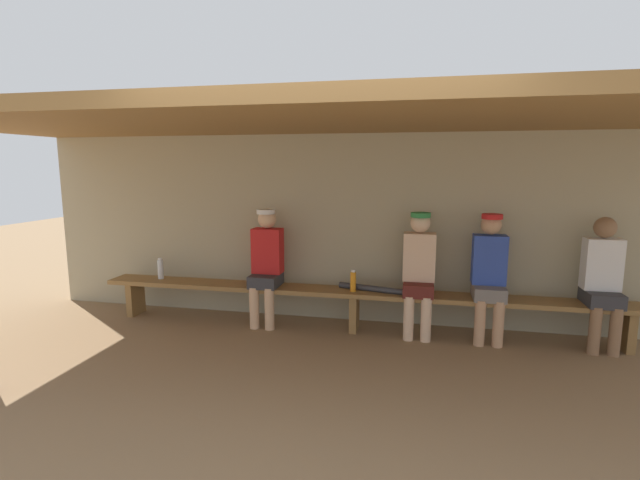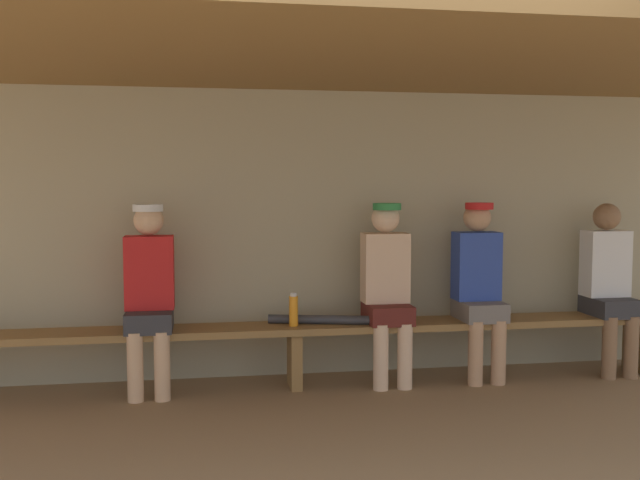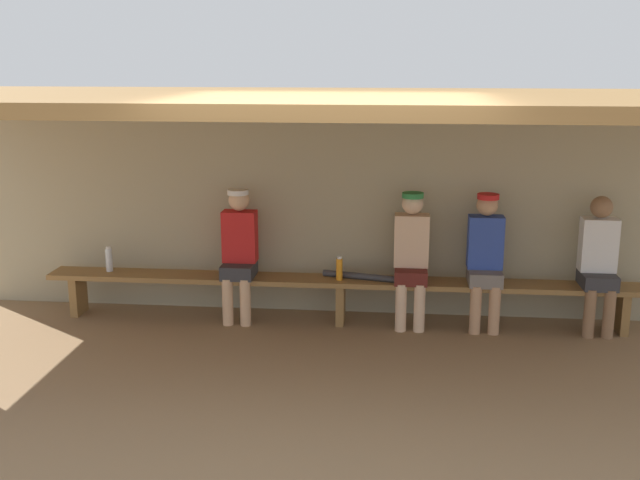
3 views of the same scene
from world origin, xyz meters
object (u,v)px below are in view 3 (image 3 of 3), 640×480
(player_shirtless_tan, at_px, (239,248))
(player_middle, at_px, (485,255))
(player_leftmost, at_px, (599,259))
(water_bottle_orange, at_px, (109,260))
(baseball_bat, at_px, (360,276))
(player_with_sunglasses, at_px, (411,253))
(bench, at_px, (341,286))
(water_bottle_clear, at_px, (339,269))

(player_shirtless_tan, height_order, player_middle, same)
(player_shirtless_tan, bearing_deg, player_middle, 0.00)
(player_shirtless_tan, relative_size, player_leftmost, 1.01)
(water_bottle_orange, xyz_separation_m, baseball_bat, (2.60, -0.04, -0.09))
(player_leftmost, relative_size, baseball_bat, 1.74)
(player_shirtless_tan, distance_m, player_middle, 2.44)
(player_with_sunglasses, height_order, water_bottle_orange, player_with_sunglasses)
(player_middle, distance_m, baseball_bat, 1.25)
(player_shirtless_tan, xyz_separation_m, player_middle, (2.44, 0.00, 0.00))
(player_shirtless_tan, bearing_deg, player_leftmost, -0.01)
(player_shirtless_tan, bearing_deg, bench, -0.20)
(bench, height_order, water_bottle_orange, water_bottle_orange)
(bench, relative_size, baseball_bat, 7.83)
(bench, xyz_separation_m, player_with_sunglasses, (0.69, 0.00, 0.36))
(player_with_sunglasses, height_order, baseball_bat, player_with_sunglasses)
(water_bottle_clear, xyz_separation_m, baseball_bat, (0.20, 0.04, -0.08))
(player_with_sunglasses, distance_m, water_bottle_clear, 0.73)
(player_leftmost, bearing_deg, water_bottle_orange, 179.57)
(player_with_sunglasses, bearing_deg, player_shirtless_tan, 180.00)
(player_middle, bearing_deg, player_with_sunglasses, 180.00)
(water_bottle_orange, bearing_deg, player_shirtless_tan, -1.52)
(bench, xyz_separation_m, player_middle, (1.41, 0.00, 0.36))
(water_bottle_clear, bearing_deg, player_shirtless_tan, 177.63)
(bench, distance_m, player_middle, 1.46)
(bench, relative_size, player_leftmost, 4.49)
(player_with_sunglasses, relative_size, water_bottle_orange, 5.16)
(player_shirtless_tan, xyz_separation_m, water_bottle_orange, (-1.38, 0.04, -0.16))
(water_bottle_clear, relative_size, water_bottle_orange, 0.93)
(player_middle, distance_m, water_bottle_orange, 3.83)
(bench, xyz_separation_m, water_bottle_clear, (-0.01, -0.04, 0.19))
(water_bottle_orange, bearing_deg, baseball_bat, -0.88)
(bench, bearing_deg, player_with_sunglasses, 0.29)
(player_with_sunglasses, relative_size, player_leftmost, 1.01)
(water_bottle_clear, bearing_deg, player_middle, 1.69)
(player_middle, bearing_deg, player_shirtless_tan, 180.00)
(player_with_sunglasses, bearing_deg, player_middle, 0.00)
(player_middle, distance_m, player_leftmost, 1.07)
(water_bottle_clear, bearing_deg, player_with_sunglasses, 3.41)
(player_middle, height_order, player_leftmost, player_middle)
(water_bottle_orange, bearing_deg, water_bottle_clear, -1.88)
(bench, bearing_deg, player_middle, 0.14)
(player_shirtless_tan, relative_size, player_middle, 1.00)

